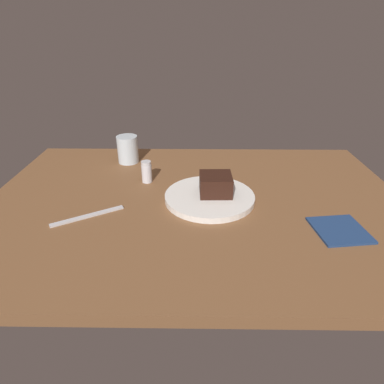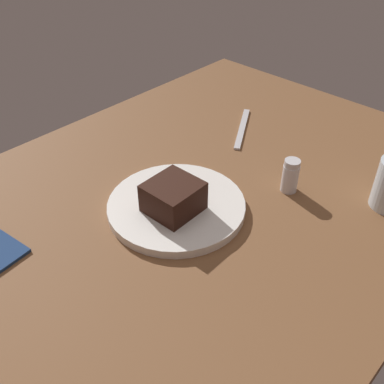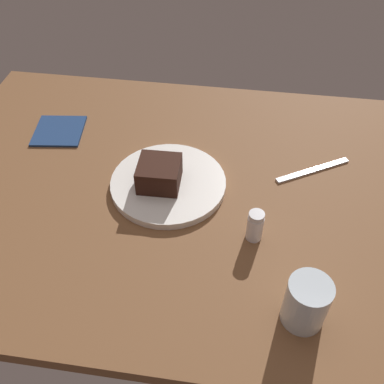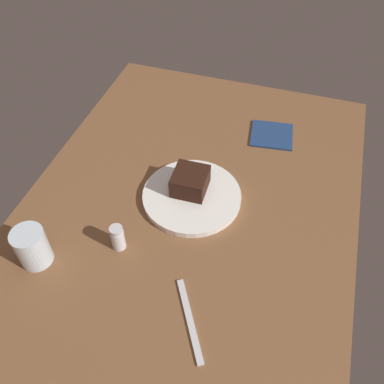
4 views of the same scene
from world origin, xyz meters
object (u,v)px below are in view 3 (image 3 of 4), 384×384
at_px(water_glass, 306,303).
at_px(butter_knife, 313,170).
at_px(chocolate_cake_slice, 159,174).
at_px(folded_napkin, 59,131).
at_px(dessert_plate, 168,184).
at_px(salt_shaker, 255,226).

relative_size(water_glass, butter_knife, 0.51).
distance_m(chocolate_cake_slice, water_glass, 0.41).
distance_m(water_glass, folded_napkin, 0.74).
relative_size(butter_knife, folded_napkin, 1.54).
xyz_separation_m(dessert_plate, salt_shaker, (0.19, -0.12, 0.03)).
bearing_deg(salt_shaker, folded_napkin, 151.80).
height_order(chocolate_cake_slice, folded_napkin, chocolate_cake_slice).
bearing_deg(butter_knife, folded_napkin, -36.00).
bearing_deg(butter_knife, salt_shaker, 28.61).
bearing_deg(folded_napkin, salt_shaker, -28.20).
relative_size(chocolate_cake_slice, butter_knife, 0.47).
bearing_deg(water_glass, dessert_plate, 135.28).
xyz_separation_m(dessert_plate, water_glass, (0.28, -0.28, 0.04)).
height_order(dessert_plate, butter_knife, dessert_plate).
distance_m(chocolate_cake_slice, folded_napkin, 0.34).
relative_size(dessert_plate, chocolate_cake_slice, 2.86).
bearing_deg(folded_napkin, chocolate_cake_slice, -28.97).
xyz_separation_m(butter_knife, folded_napkin, (-0.63, 0.06, 0.00)).
distance_m(chocolate_cake_slice, butter_knife, 0.36).
distance_m(salt_shaker, water_glass, 0.19).
xyz_separation_m(salt_shaker, water_glass, (0.09, -0.17, 0.01)).
bearing_deg(folded_napkin, butter_knife, -5.10).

